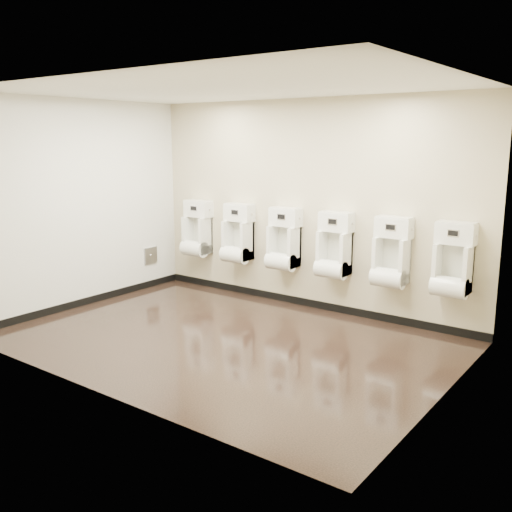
{
  "coord_description": "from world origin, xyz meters",
  "views": [
    {
      "loc": [
        3.97,
        -4.81,
        2.28
      ],
      "look_at": [
        0.03,
        0.55,
        0.9
      ],
      "focal_mm": 40.0,
      "sensor_mm": 36.0,
      "label": 1
    }
  ],
  "objects_px": {
    "urinal_2": "(283,244)",
    "urinal_5": "(453,265)",
    "urinal_0": "(197,233)",
    "access_panel": "(151,255)",
    "urinal_1": "(237,238)",
    "urinal_3": "(334,250)",
    "urinal_4": "(391,258)"
  },
  "relations": [
    {
      "from": "urinal_1",
      "to": "access_panel",
      "type": "bearing_deg",
      "value": -164.08
    },
    {
      "from": "urinal_2",
      "to": "urinal_5",
      "type": "relative_size",
      "value": 1.0
    },
    {
      "from": "urinal_1",
      "to": "urinal_3",
      "type": "relative_size",
      "value": 1.0
    },
    {
      "from": "urinal_2",
      "to": "urinal_3",
      "type": "distance_m",
      "value": 0.78
    },
    {
      "from": "urinal_3",
      "to": "urinal_5",
      "type": "distance_m",
      "value": 1.52
    },
    {
      "from": "urinal_1",
      "to": "urinal_2",
      "type": "height_order",
      "value": "same"
    },
    {
      "from": "urinal_3",
      "to": "urinal_2",
      "type": "bearing_deg",
      "value": 180.0
    },
    {
      "from": "urinal_0",
      "to": "access_panel",
      "type": "bearing_deg",
      "value": -146.81
    },
    {
      "from": "urinal_5",
      "to": "access_panel",
      "type": "bearing_deg",
      "value": -174.92
    },
    {
      "from": "urinal_1",
      "to": "urinal_3",
      "type": "bearing_deg",
      "value": 0.0
    },
    {
      "from": "urinal_3",
      "to": "urinal_5",
      "type": "height_order",
      "value": "same"
    },
    {
      "from": "urinal_5",
      "to": "urinal_2",
      "type": "bearing_deg",
      "value": 180.0
    },
    {
      "from": "urinal_4",
      "to": "urinal_5",
      "type": "bearing_deg",
      "value": 0.0
    },
    {
      "from": "urinal_3",
      "to": "urinal_5",
      "type": "bearing_deg",
      "value": 0.0
    },
    {
      "from": "access_panel",
      "to": "urinal_1",
      "type": "distance_m",
      "value": 1.51
    },
    {
      "from": "urinal_2",
      "to": "urinal_4",
      "type": "distance_m",
      "value": 1.57
    },
    {
      "from": "urinal_3",
      "to": "urinal_4",
      "type": "bearing_deg",
      "value": 0.0
    },
    {
      "from": "access_panel",
      "to": "urinal_0",
      "type": "distance_m",
      "value": 0.82
    },
    {
      "from": "urinal_4",
      "to": "urinal_0",
      "type": "bearing_deg",
      "value": 180.0
    },
    {
      "from": "urinal_2",
      "to": "urinal_5",
      "type": "distance_m",
      "value": 2.31
    },
    {
      "from": "urinal_0",
      "to": "urinal_3",
      "type": "bearing_deg",
      "value": 0.0
    },
    {
      "from": "urinal_1",
      "to": "urinal_4",
      "type": "bearing_deg",
      "value": 0.0
    },
    {
      "from": "urinal_4",
      "to": "urinal_5",
      "type": "height_order",
      "value": "same"
    },
    {
      "from": "urinal_1",
      "to": "urinal_2",
      "type": "bearing_deg",
      "value": 0.0
    },
    {
      "from": "urinal_5",
      "to": "urinal_4",
      "type": "bearing_deg",
      "value": 180.0
    },
    {
      "from": "urinal_2",
      "to": "urinal_5",
      "type": "xyz_separation_m",
      "value": [
        2.31,
        0.0,
        0.0
      ]
    },
    {
      "from": "urinal_0",
      "to": "urinal_2",
      "type": "height_order",
      "value": "same"
    },
    {
      "from": "access_panel",
      "to": "urinal_2",
      "type": "height_order",
      "value": "urinal_2"
    },
    {
      "from": "urinal_0",
      "to": "urinal_5",
      "type": "height_order",
      "value": "same"
    },
    {
      "from": "access_panel",
      "to": "urinal_5",
      "type": "bearing_deg",
      "value": 5.08
    },
    {
      "from": "urinal_3",
      "to": "urinal_4",
      "type": "height_order",
      "value": "same"
    },
    {
      "from": "urinal_1",
      "to": "urinal_2",
      "type": "relative_size",
      "value": 1.0
    }
  ]
}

